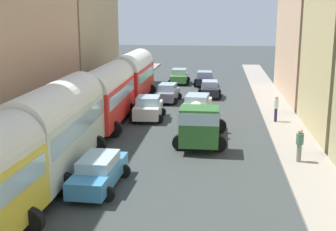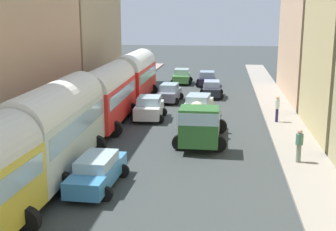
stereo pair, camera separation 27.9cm
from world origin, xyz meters
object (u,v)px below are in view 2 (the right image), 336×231
(car_3, at_px, (97,171))
(parked_bus_1, at_px, (56,123))
(car_0, at_px, (198,106))
(car_2, at_px, (207,79))
(parked_bus_2, at_px, (107,93))
(cargo_truck_0, at_px, (200,124))
(car_1, at_px, (212,89))
(pedestrian_1, at_px, (277,108))
(car_4, at_px, (149,108))
(parked_bus_3, at_px, (134,74))
(car_6, at_px, (182,76))
(pedestrian_0, at_px, (299,145))
(car_5, at_px, (169,93))

(car_3, bearing_deg, parked_bus_1, 144.45)
(car_0, xyz_separation_m, car_2, (0.00, 14.33, -0.05))
(parked_bus_2, relative_size, cargo_truck_0, 1.36)
(car_1, distance_m, pedestrian_1, 10.57)
(car_3, bearing_deg, car_1, 79.41)
(car_4, bearing_deg, parked_bus_3, 109.81)
(car_2, height_order, pedestrian_1, pedestrian_1)
(car_0, distance_m, pedestrian_1, 5.68)
(car_6, relative_size, pedestrian_0, 2.12)
(pedestrian_0, bearing_deg, car_0, 119.03)
(car_6, xyz_separation_m, pedestrian_0, (8.36, -25.60, 0.25))
(pedestrian_1, bearing_deg, car_1, 116.67)
(car_3, height_order, pedestrian_1, pedestrian_1)
(parked_bus_3, xyz_separation_m, car_4, (2.48, -6.88, -1.48))
(parked_bus_3, relative_size, car_2, 2.35)
(parked_bus_1, height_order, pedestrian_1, parked_bus_1)
(parked_bus_3, xyz_separation_m, car_2, (5.86, 8.84, -1.55))
(parked_bus_3, bearing_deg, parked_bus_2, -90.00)
(car_3, xyz_separation_m, car_4, (0.05, 12.86, 0.10))
(car_0, distance_m, car_5, 5.90)
(car_3, xyz_separation_m, pedestrian_1, (8.88, 12.67, 0.39))
(pedestrian_1, bearing_deg, parked_bus_1, -135.94)
(car_3, relative_size, car_6, 1.14)
(car_5, bearing_deg, car_3, -91.92)
(parked_bus_2, bearing_deg, car_2, 71.81)
(car_0, height_order, car_6, car_0)
(parked_bus_1, distance_m, pedestrian_0, 11.78)
(car_5, bearing_deg, car_4, -95.23)
(car_4, bearing_deg, parked_bus_1, -102.55)
(parked_bus_1, xyz_separation_m, car_6, (3.10, 28.03, -1.56))
(car_4, height_order, car_5, car_4)
(car_0, xyz_separation_m, car_5, (-2.78, 5.20, -0.03))
(car_6, bearing_deg, parked_bus_1, -96.32)
(parked_bus_2, height_order, car_1, parked_bus_2)
(car_2, height_order, pedestrian_0, pedestrian_0)
(car_2, distance_m, car_3, 28.78)
(car_2, xyz_separation_m, car_3, (-3.44, -28.58, -0.03))
(parked_bus_3, bearing_deg, cargo_truck_0, -63.36)
(pedestrian_0, bearing_deg, car_6, 108.07)
(car_3, height_order, car_6, car_6)
(car_3, xyz_separation_m, pedestrian_0, (9.03, 4.16, 0.31))
(car_0, height_order, car_4, car_4)
(car_3, distance_m, pedestrian_1, 15.48)
(parked_bus_1, height_order, car_4, parked_bus_1)
(car_6, bearing_deg, car_1, -65.67)
(parked_bus_1, bearing_deg, car_3, -35.55)
(car_0, bearing_deg, car_5, 118.09)
(car_4, relative_size, car_5, 0.95)
(parked_bus_2, bearing_deg, cargo_truck_0, -30.61)
(car_2, relative_size, pedestrian_0, 2.04)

